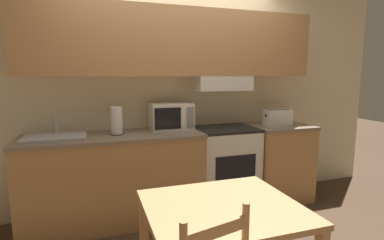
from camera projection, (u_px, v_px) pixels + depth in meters
ground_plane at (174, 201)px, 3.62m from camera, size 16.00×16.00×0.00m
wall_back at (175, 70)px, 3.33m from camera, size 5.55×0.38×2.55m
lower_counter_main at (115, 179)px, 3.06m from camera, size 1.78×0.62×0.92m
lower_counter_right_stub at (277, 162)px, 3.66m from camera, size 0.71×0.62×0.92m
stove_range at (225, 167)px, 3.46m from camera, size 0.67×0.56×0.92m
microwave at (171, 116)px, 3.27m from camera, size 0.45×0.31×0.29m
toaster at (278, 117)px, 3.54m from camera, size 0.32×0.16×0.19m
sink_basin at (55, 137)px, 2.82m from camera, size 0.56×0.37×0.23m
paper_towel_roll at (117, 121)px, 2.99m from camera, size 0.13×0.13×0.28m
dining_table at (222, 221)px, 1.84m from camera, size 0.93×0.81×0.72m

